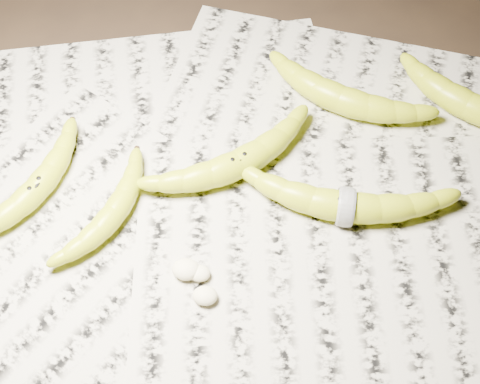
# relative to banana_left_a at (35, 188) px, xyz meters

# --- Properties ---
(ground) EXTENTS (3.00, 3.00, 0.00)m
(ground) POSITION_rel_banana_left_a_xyz_m (0.24, -0.00, -0.03)
(ground) COLOR black
(ground) RESTS_ON ground
(newspaper_patch) EXTENTS (0.90, 0.70, 0.01)m
(newspaper_patch) POSITION_rel_banana_left_a_xyz_m (0.25, 0.03, -0.02)
(newspaper_patch) COLOR #B4AE9A
(newspaper_patch) RESTS_ON ground
(banana_left_a) EXTENTS (0.13, 0.20, 0.03)m
(banana_left_a) POSITION_rel_banana_left_a_xyz_m (0.00, 0.00, 0.00)
(banana_left_a) COLOR #C0C919
(banana_left_a) RESTS_ON newspaper_patch
(banana_left_b) EXTENTS (0.11, 0.17, 0.03)m
(banana_left_b) POSITION_rel_banana_left_a_xyz_m (0.11, -0.02, -0.00)
(banana_left_b) COLOR #C0C919
(banana_left_b) RESTS_ON newspaper_patch
(banana_center) EXTENTS (0.21, 0.18, 0.04)m
(banana_center) POSITION_rel_banana_left_a_xyz_m (0.25, 0.07, 0.00)
(banana_center) COLOR #C0C919
(banana_center) RESTS_ON newspaper_patch
(banana_taped) EXTENTS (0.24, 0.07, 0.04)m
(banana_taped) POSITION_rel_banana_left_a_xyz_m (0.39, 0.02, 0.00)
(banana_taped) COLOR #C0C919
(banana_taped) RESTS_ON newspaper_patch
(banana_upper_a) EXTENTS (0.22, 0.14, 0.04)m
(banana_upper_a) POSITION_rel_banana_left_a_xyz_m (0.38, 0.19, 0.00)
(banana_upper_a) COLOR #C0C919
(banana_upper_a) RESTS_ON newspaper_patch
(banana_upper_b) EXTENTS (0.21, 0.15, 0.04)m
(banana_upper_b) POSITION_rel_banana_left_a_xyz_m (0.55, 0.20, 0.00)
(banana_upper_b) COLOR #C0C919
(banana_upper_b) RESTS_ON newspaper_patch
(measuring_tape) EXTENTS (0.01, 0.05, 0.05)m
(measuring_tape) POSITION_rel_banana_left_a_xyz_m (0.39, 0.02, 0.00)
(measuring_tape) COLOR white
(measuring_tape) RESTS_ON newspaper_patch
(flesh_chunk_a) EXTENTS (0.03, 0.03, 0.02)m
(flesh_chunk_a) POSITION_rel_banana_left_a_xyz_m (0.21, -0.09, -0.01)
(flesh_chunk_a) COLOR beige
(flesh_chunk_a) RESTS_ON newspaper_patch
(flesh_chunk_b) EXTENTS (0.03, 0.02, 0.02)m
(flesh_chunk_b) POSITION_rel_banana_left_a_xyz_m (0.23, -0.12, -0.01)
(flesh_chunk_b) COLOR beige
(flesh_chunk_b) RESTS_ON newspaper_patch
(flesh_chunk_c) EXTENTS (0.03, 0.02, 0.02)m
(flesh_chunk_c) POSITION_rel_banana_left_a_xyz_m (0.22, -0.09, -0.01)
(flesh_chunk_c) COLOR beige
(flesh_chunk_c) RESTS_ON newspaper_patch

